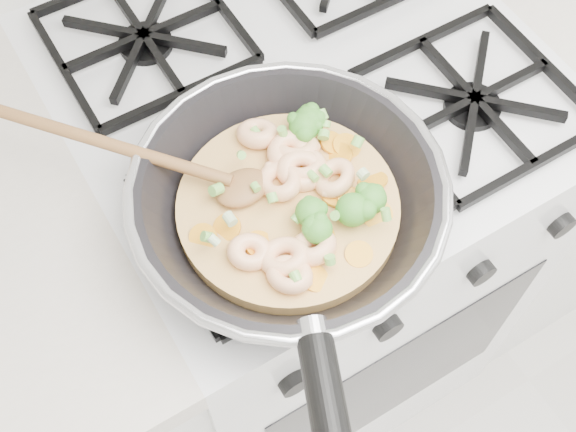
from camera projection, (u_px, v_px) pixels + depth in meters
stove at (300, 239)px, 1.32m from camera, size 0.60×0.60×0.92m
skillet at (289, 205)px, 0.77m from camera, size 0.41×0.59×0.09m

